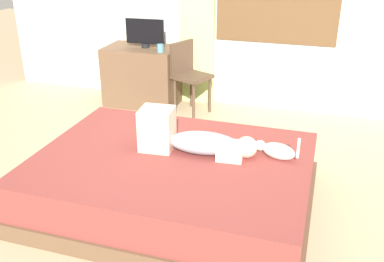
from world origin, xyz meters
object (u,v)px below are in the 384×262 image
at_px(cup, 160,48).
at_px(desk, 142,76).
at_px(person_lying, 191,138).
at_px(tv_monitor, 145,33).
at_px(cat, 276,150).
at_px(bed, 173,181).
at_px(chair_by_desk, 188,72).

bearing_deg(cup, desk, 154.80).
bearing_deg(desk, person_lying, -56.81).
bearing_deg(cup, tv_monitor, 149.68).
bearing_deg(cat, person_lying, -172.56).
xyz_separation_m(bed, desk, (-1.16, 2.08, 0.16)).
height_order(person_lying, desk, person_lying).
xyz_separation_m(bed, cup, (-0.84, 1.93, 0.57)).
bearing_deg(chair_by_desk, cup, -168.97).
relative_size(bed, person_lying, 2.32).
xyz_separation_m(desk, chair_by_desk, (0.64, -0.09, 0.14)).
xyz_separation_m(bed, chair_by_desk, (-0.52, 1.99, 0.29)).
xyz_separation_m(bed, person_lying, (0.11, 0.14, 0.33)).
height_order(bed, tv_monitor, tv_monitor).
height_order(bed, person_lying, person_lying).
height_order(bed, cat, cat).
distance_m(cup, chair_by_desk, 0.43).
bearing_deg(chair_by_desk, tv_monitor, 171.50).
xyz_separation_m(cat, desk, (-1.93, 1.86, -0.13)).
xyz_separation_m(desk, cup, (0.32, -0.15, 0.42)).
bearing_deg(desk, tv_monitor, 0.00).
bearing_deg(cup, bed, -66.52).
relative_size(bed, tv_monitor, 4.55).
bearing_deg(cat, desk, 136.16).
bearing_deg(desk, bed, -60.95).
bearing_deg(desk, cup, -25.20).
distance_m(cat, tv_monitor, 2.67).
height_order(desk, tv_monitor, tv_monitor).
distance_m(bed, desk, 2.39).
relative_size(cat, cup, 3.79).
height_order(person_lying, chair_by_desk, chair_by_desk).
height_order(bed, cup, cup).
relative_size(bed, chair_by_desk, 2.54).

